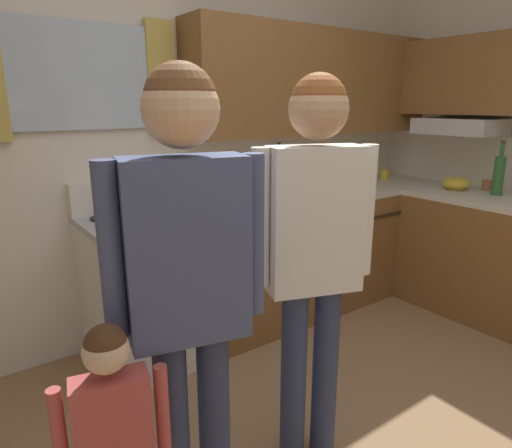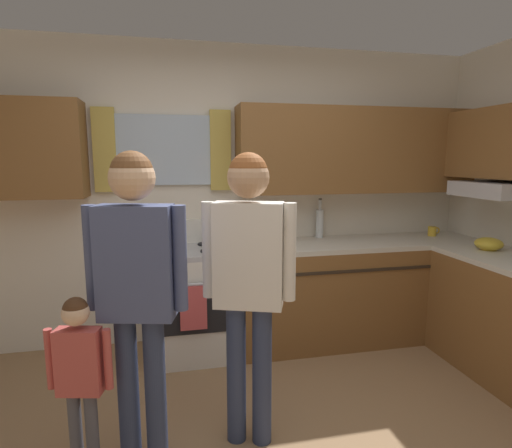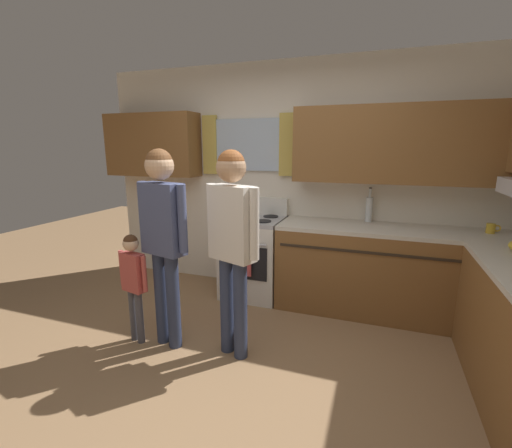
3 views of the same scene
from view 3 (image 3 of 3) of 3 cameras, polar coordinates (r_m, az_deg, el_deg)
The scene contains 9 objects.
ground_plane at distance 2.81m, azimuth -5.28°, elevation -24.24°, with size 12.00×12.00×0.00m, color #93704C.
back_wall_unit at distance 3.96m, azimuth 6.40°, elevation 9.35°, with size 4.60×0.42×2.60m.
kitchen_counter_run at distance 3.38m, azimuth 27.57°, elevation -10.26°, with size 2.29×2.24×0.90m.
stove_oven at distance 3.99m, azimuth -0.39°, elevation -5.12°, with size 0.64×0.67×1.10m.
bottle_tall_clear at distance 3.86m, azimuth 18.01°, elevation 2.42°, with size 0.07×0.07×0.37m.
mug_mustard_yellow at distance 3.86m, azimuth 34.10°, elevation -0.59°, with size 0.12×0.08×0.09m.
adult_holding_child at distance 2.91m, azimuth -14.99°, elevation -0.37°, with size 0.50×0.24×1.67m.
adult_in_plaid at distance 2.68m, azimuth -3.93°, elevation -1.16°, with size 0.49×0.28×1.66m.
small_child at distance 3.16m, azimuth -19.45°, elevation -8.02°, with size 0.32×0.14×0.97m.
Camera 3 is at (0.97, -2.03, 1.68)m, focal length 24.44 mm.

